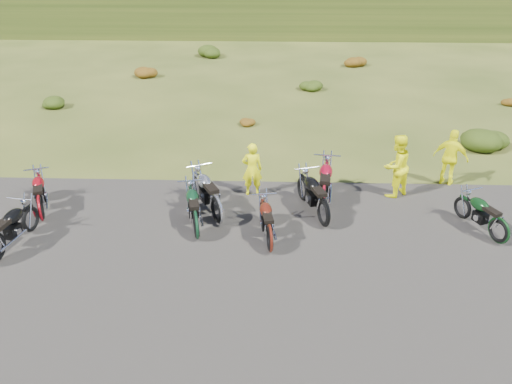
{
  "coord_description": "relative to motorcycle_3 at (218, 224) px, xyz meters",
  "views": [
    {
      "loc": [
        0.7,
        -9.82,
        6.72
      ],
      "look_at": [
        0.3,
        1.36,
        1.01
      ],
      "focal_mm": 35.0,
      "sensor_mm": 36.0,
      "label": 1
    }
  ],
  "objects": [
    {
      "name": "motorcycle_2",
      "position": [
        -0.44,
        -0.74,
        0.0
      ],
      "size": [
        1.16,
        2.16,
        1.08
      ],
      "primitive_type": null,
      "rotation": [
        0.0,
        0.0,
        1.81
      ],
      "color": "black",
      "rests_on": "ground"
    },
    {
      "name": "hill_slope",
      "position": [
        0.72,
        48.54,
        0.0
      ],
      "size": [
        300.0,
        45.97,
        9.37
      ],
      "primitive_type": null,
      "rotation": [
        0.14,
        0.0,
        0.0
      ],
      "color": "#2C4115",
      "rests_on": "ground"
    },
    {
      "name": "shrub_2",
      "position": [
        -5.48,
        15.14,
        0.38
      ],
      "size": [
        1.3,
        1.3,
        0.77
      ],
      "primitive_type": "ellipsoid",
      "color": "#6A320D",
      "rests_on": "ground"
    },
    {
      "name": "motorcycle_6",
      "position": [
        2.8,
        0.58,
        0.0
      ],
      "size": [
        1.09,
        2.42,
        1.23
      ],
      "primitive_type": null,
      "rotation": [
        0.0,
        0.0,
        1.43
      ],
      "color": "maroon",
      "rests_on": "ground"
    },
    {
      "name": "shrub_7",
      "position": [
        9.02,
        5.64,
        0.46
      ],
      "size": [
        1.56,
        1.56,
        0.92
      ],
      "primitive_type": "ellipsoid",
      "color": "#1B320C",
      "rests_on": "ground"
    },
    {
      "name": "motorcycle_7",
      "position": [
        6.97,
        -0.69,
        0.0
      ],
      "size": [
        1.32,
        1.99,
        0.99
      ],
      "primitive_type": null,
      "rotation": [
        0.0,
        0.0,
        1.97
      ],
      "color": "black",
      "rests_on": "ground"
    },
    {
      "name": "person_right_b",
      "position": [
        6.73,
        2.6,
        0.86
      ],
      "size": [
        1.08,
        0.87,
        1.72
      ],
      "primitive_type": "imported",
      "rotation": [
        0.0,
        0.0,
        2.61
      ],
      "color": "#E6E80C",
      "rests_on": "ground"
    },
    {
      "name": "person_middle",
      "position": [
        0.84,
        1.68,
        0.8
      ],
      "size": [
        0.61,
        0.42,
        1.59
      ],
      "primitive_type": "imported",
      "rotation": [
        0.0,
        0.0,
        3.22
      ],
      "color": "#E6E80C",
      "rests_on": "ground"
    },
    {
      "name": "shrub_4",
      "position": [
        0.32,
        7.74,
        0.23
      ],
      "size": [
        0.77,
        0.77,
        0.45
      ],
      "primitive_type": "ellipsoid",
      "color": "#6A320D",
      "rests_on": "ground"
    },
    {
      "name": "shrub_5",
      "position": [
        3.22,
        13.04,
        0.31
      ],
      "size": [
        1.03,
        1.03,
        0.61
      ],
      "primitive_type": "ellipsoid",
      "color": "#1B320C",
      "rests_on": "ground"
    },
    {
      "name": "shrub_8",
      "position": [
        11.92,
        10.94,
        0.23
      ],
      "size": [
        0.77,
        0.77,
        0.45
      ],
      "primitive_type": "ellipsoid",
      "color": "#6A320D",
      "rests_on": "ground"
    },
    {
      "name": "gravel_pad",
      "position": [
        0.72,
        -3.46,
        0.0
      ],
      "size": [
        20.0,
        12.0,
        0.04
      ],
      "primitive_type": "cube",
      "color": "black",
      "rests_on": "ground"
    },
    {
      "name": "ground",
      "position": [
        0.72,
        -1.46,
        0.0
      ],
      "size": [
        300.0,
        300.0,
        0.0
      ],
      "primitive_type": "plane",
      "color": "#2E3D14",
      "rests_on": "ground"
    },
    {
      "name": "shrub_6",
      "position": [
        6.12,
        18.34,
        0.38
      ],
      "size": [
        1.3,
        1.3,
        0.77
      ],
      "primitive_type": "ellipsoid",
      "color": "#6A320D",
      "rests_on": "ground"
    },
    {
      "name": "motorcycle_5",
      "position": [
        2.76,
        -0.03,
        0.0
      ],
      "size": [
        1.39,
        2.31,
        1.15
      ],
      "primitive_type": null,
      "rotation": [
        0.0,
        0.0,
        1.89
      ],
      "color": "black",
      "rests_on": "ground"
    },
    {
      "name": "motorcycle_4",
      "position": [
        1.39,
        -1.25,
        0.0
      ],
      "size": [
        0.92,
        2.01,
        1.01
      ],
      "primitive_type": null,
      "rotation": [
        0.0,
        0.0,
        1.72
      ],
      "color": "#4E160D",
      "rests_on": "ground"
    },
    {
      "name": "shrub_1",
      "position": [
        -8.38,
        9.84,
        0.31
      ],
      "size": [
        1.03,
        1.03,
        0.61
      ],
      "primitive_type": "ellipsoid",
      "color": "#1B320C",
      "rests_on": "ground"
    },
    {
      "name": "motorcycle_1",
      "position": [
        -4.66,
        -0.01,
        0.0
      ],
      "size": [
        1.39,
        2.11,
        1.05
      ],
      "primitive_type": null,
      "rotation": [
        0.0,
        0.0,
        1.96
      ],
      "color": "maroon",
      "rests_on": "ground"
    },
    {
      "name": "person_right_a",
      "position": [
        4.93,
        1.78,
        0.92
      ],
      "size": [
        1.14,
        1.09,
        1.85
      ],
      "primitive_type": "imported",
      "rotation": [
        0.0,
        0.0,
        3.77
      ],
      "color": "#E6E80C",
      "rests_on": "ground"
    },
    {
      "name": "shrub_3",
      "position": [
        -2.58,
        20.44,
        0.46
      ],
      "size": [
        1.56,
        1.56,
        0.92
      ],
      "primitive_type": "ellipsoid",
      "color": "#1B320C",
      "rests_on": "ground"
    },
    {
      "name": "motorcycle_3",
      "position": [
        0.0,
        0.0,
        0.0
      ],
      "size": [
        1.72,
        2.37,
        1.19
      ],
      "primitive_type": null,
      "rotation": [
        0.0,
        0.0,
        2.05
      ],
      "color": "#B1B1B6",
      "rests_on": "ground"
    }
  ]
}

